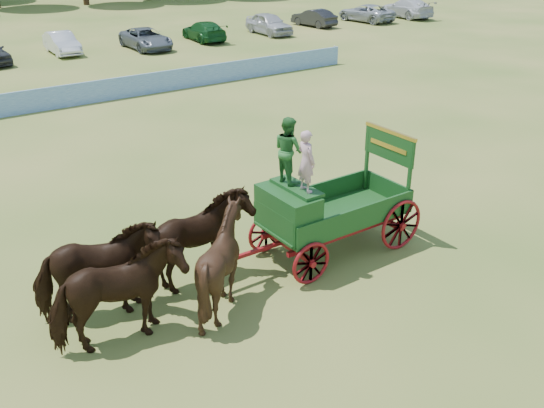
% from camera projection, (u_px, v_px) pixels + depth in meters
% --- Properties ---
extents(ground, '(160.00, 160.00, 0.00)m').
position_uv_depth(ground, '(425.00, 224.00, 17.45)').
color(ground, olive).
rests_on(ground, ground).
extents(horse_lead_left, '(2.78, 1.41, 2.28)m').
position_uv_depth(horse_lead_left, '(118.00, 297.00, 12.06)').
color(horse_lead_left, black).
rests_on(horse_lead_left, ground).
extents(horse_lead_right, '(2.92, 1.85, 2.28)m').
position_uv_depth(horse_lead_right, '(98.00, 273.00, 12.87)').
color(horse_lead_right, black).
rests_on(horse_lead_right, ground).
extents(horse_wheel_left, '(2.08, 1.85, 2.29)m').
position_uv_depth(horse_wheel_left, '(222.00, 262.00, 13.30)').
color(horse_wheel_left, black).
rests_on(horse_wheel_left, ground).
extents(horse_wheel_right, '(2.87, 1.65, 2.28)m').
position_uv_depth(horse_wheel_right, '(198.00, 242.00, 14.12)').
color(horse_wheel_right, black).
rests_on(horse_wheel_right, ground).
extents(farm_dray, '(6.00, 2.00, 3.78)m').
position_uv_depth(farm_dray, '(311.00, 199.00, 15.04)').
color(farm_dray, maroon).
rests_on(farm_dray, ground).
extents(sponsor_banner, '(26.00, 0.08, 1.05)m').
position_uv_depth(sponsor_banner, '(138.00, 85.00, 30.09)').
color(sponsor_banner, '#1D5BA1').
rests_on(sponsor_banner, ground).
extents(parked_cars, '(58.44, 7.10, 1.63)m').
position_uv_depth(parked_cars, '(122.00, 39.00, 40.69)').
color(parked_cars, silver).
rests_on(parked_cars, ground).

